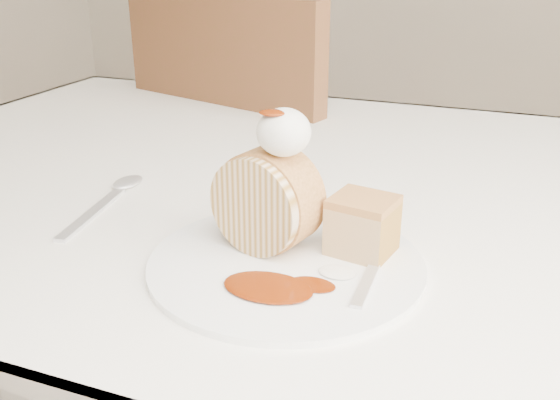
% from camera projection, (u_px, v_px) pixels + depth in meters
% --- Properties ---
extents(table, '(1.40, 0.90, 0.75)m').
position_uv_depth(table, '(330.00, 245.00, 0.83)').
color(table, white).
rests_on(table, ground).
extents(chair_far, '(0.55, 0.55, 0.95)m').
position_uv_depth(chair_far, '(261.00, 187.00, 1.35)').
color(chair_far, brown).
rests_on(chair_far, ground).
extents(plate, '(0.30, 0.30, 0.01)m').
position_uv_depth(plate, '(286.00, 263.00, 0.59)').
color(plate, white).
rests_on(plate, table).
extents(roulade_slice, '(0.11, 0.08, 0.10)m').
position_uv_depth(roulade_slice, '(266.00, 201.00, 0.60)').
color(roulade_slice, beige).
rests_on(roulade_slice, plate).
extents(cake_chunk, '(0.07, 0.06, 0.05)m').
position_uv_depth(cake_chunk, '(362.00, 229.00, 0.59)').
color(cake_chunk, '#C8884B').
rests_on(cake_chunk, plate).
extents(whipped_cream, '(0.05, 0.05, 0.04)m').
position_uv_depth(whipped_cream, '(284.00, 132.00, 0.56)').
color(whipped_cream, white).
rests_on(whipped_cream, roulade_slice).
extents(caramel_drizzle, '(0.03, 0.02, 0.01)m').
position_uv_depth(caramel_drizzle, '(272.00, 107.00, 0.55)').
color(caramel_drizzle, '#651D04').
rests_on(caramel_drizzle, whipped_cream).
extents(caramel_pool, '(0.09, 0.07, 0.00)m').
position_uv_depth(caramel_pool, '(268.00, 287.00, 0.54)').
color(caramel_pool, '#651D04').
rests_on(caramel_pool, plate).
extents(fork, '(0.03, 0.15, 0.00)m').
position_uv_depth(fork, '(370.00, 275.00, 0.56)').
color(fork, silver).
rests_on(fork, plate).
extents(spoon, '(0.05, 0.18, 0.00)m').
position_uv_depth(spoon, '(92.00, 213.00, 0.70)').
color(spoon, silver).
rests_on(spoon, table).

